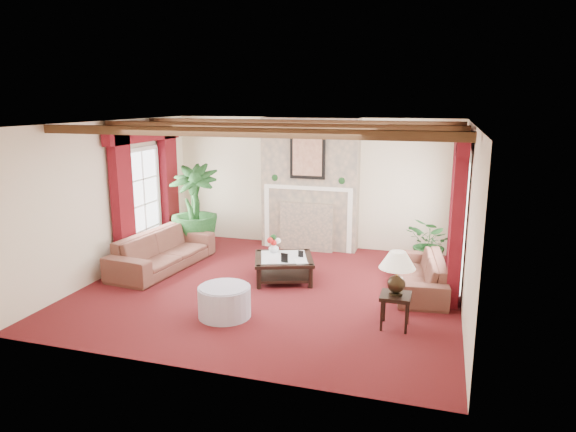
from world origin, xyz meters
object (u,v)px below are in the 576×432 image
(sofa_right, at_px, (420,268))
(potted_palm, at_px, (195,226))
(coffee_table, at_px, (284,268))
(ottoman, at_px, (225,302))
(side_table, at_px, (395,311))
(sofa_left, at_px, (162,245))

(sofa_right, xyz_separation_m, potted_palm, (-4.59, 1.07, 0.12))
(coffee_table, bearing_deg, ottoman, -121.24)
(potted_palm, height_order, side_table, potted_palm)
(sofa_left, relative_size, coffee_table, 2.37)
(sofa_right, distance_m, ottoman, 3.25)
(sofa_right, distance_m, potted_palm, 4.72)
(sofa_right, bearing_deg, ottoman, -60.72)
(potted_palm, relative_size, ottoman, 2.51)
(sofa_left, distance_m, ottoman, 2.60)
(sofa_left, distance_m, potted_palm, 1.30)
(sofa_left, relative_size, potted_palm, 1.22)
(sofa_right, height_order, side_table, sofa_right)
(sofa_right, relative_size, side_table, 4.11)
(sofa_left, bearing_deg, potted_palm, 5.85)
(potted_palm, xyz_separation_m, ottoman, (1.97, -2.98, -0.27))
(ottoman, bearing_deg, potted_palm, 123.46)
(potted_palm, bearing_deg, side_table, -31.31)
(potted_palm, bearing_deg, sofa_right, -13.15)
(coffee_table, relative_size, ottoman, 1.30)
(potted_palm, bearing_deg, ottoman, -56.54)
(coffee_table, height_order, side_table, side_table)
(side_table, bearing_deg, coffee_table, 145.50)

